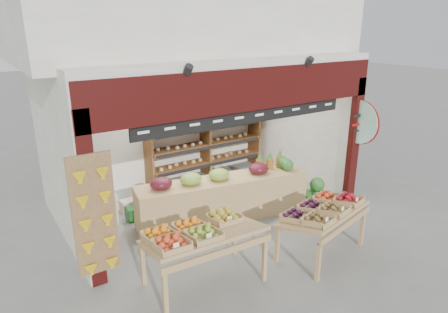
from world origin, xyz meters
TOP-DOWN VIEW (x-y plane):
  - ground at (0.00, 0.00)m, footprint 60.00×60.00m
  - shop_structure at (0.00, 1.61)m, footprint 6.36×5.12m
  - banana_board at (-2.73, -1.17)m, footprint 0.60×0.15m
  - gift_sign at (2.75, -1.15)m, footprint 0.04×0.93m
  - back_shelving at (0.89, 1.95)m, footprint 3.10×0.51m
  - refrigerator at (-2.40, 1.74)m, footprint 0.72×0.72m
  - cardboard_stack at (-1.82, 0.72)m, footprint 0.91×0.66m
  - mid_counter at (-0.08, -0.34)m, footprint 3.45×1.24m
  - display_table_left at (-1.54, -1.87)m, footprint 1.74×1.02m
  - display_table_right at (0.61, -2.27)m, footprint 1.71×1.19m
  - watermelon_pile at (1.93, -0.89)m, footprint 0.76×0.76m

SIDE VIEW (x-z plane):
  - ground at x=0.00m, z-range 0.00..0.00m
  - watermelon_pile at x=1.93m, z-range -0.10..0.49m
  - cardboard_stack at x=-1.82m, z-range -0.08..0.51m
  - mid_counter at x=-0.08m, z-range -0.07..1.00m
  - display_table_right at x=0.61m, z-range 0.28..1.28m
  - display_table_left at x=-1.54m, z-range 0.30..1.37m
  - refrigerator at x=-2.40m, z-range 0.00..1.74m
  - banana_board at x=-2.73m, z-range 0.22..2.02m
  - back_shelving at x=0.89m, z-range 0.19..2.10m
  - gift_sign at x=2.75m, z-range 1.29..2.21m
  - shop_structure at x=0.00m, z-range 1.22..6.62m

